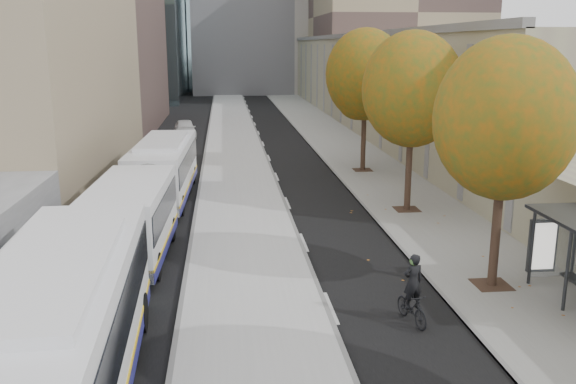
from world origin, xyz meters
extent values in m
cube|color=#B1B1B1|center=(-3.88, 35.00, 0.07)|extent=(4.25, 150.00, 0.15)
cube|color=gray|center=(4.12, 35.00, 0.04)|extent=(4.75, 150.00, 0.08)
cube|color=gray|center=(15.50, 64.00, 4.00)|extent=(18.00, 92.00, 8.00)
cylinder|color=#311D18|center=(3.60, 13.00, 1.70)|extent=(0.28, 0.28, 3.24)
sphere|color=#295118|center=(3.60, 13.00, 5.26)|extent=(4.20, 4.20, 4.20)
cylinder|color=#311D18|center=(3.60, 22.00, 1.77)|extent=(0.28, 0.28, 3.38)
sphere|color=#295118|center=(3.60, 22.00, 5.48)|extent=(4.40, 4.40, 4.40)
cylinder|color=#311D18|center=(3.60, 31.00, 1.83)|extent=(0.28, 0.28, 3.51)
sphere|color=#295118|center=(3.60, 31.00, 5.70)|extent=(4.60, 4.60, 4.60)
cube|color=silver|center=(-7.68, 21.81, 1.38)|extent=(3.01, 16.64, 2.76)
cube|color=black|center=(-7.68, 21.81, 1.89)|extent=(3.04, 15.98, 0.96)
cube|color=#00775D|center=(-7.68, 13.55, 1.06)|extent=(1.75, 0.12, 1.07)
imported|color=black|center=(0.35, 10.83, 0.46)|extent=(0.77, 1.60, 0.93)
imported|color=black|center=(0.35, 10.83, 1.19)|extent=(0.64, 0.49, 1.56)
sphere|color=#4D7D3B|center=(0.35, 10.83, 1.78)|extent=(0.24, 0.24, 0.24)
imported|color=silver|center=(-7.76, 46.13, 0.71)|extent=(2.12, 4.33, 1.42)
camera|label=1|loc=(-4.58, -3.99, 7.36)|focal=38.00mm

